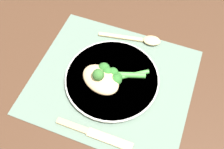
% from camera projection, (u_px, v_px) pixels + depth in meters
% --- Properties ---
extents(ground_plane, '(3.00, 3.00, 0.00)m').
position_uv_depth(ground_plane, '(112.00, 81.00, 0.67)').
color(ground_plane, '#422819').
extents(placemat, '(0.40, 0.35, 0.00)m').
position_uv_depth(placemat, '(112.00, 81.00, 0.67)').
color(placemat, slate).
rests_on(placemat, ground_plane).
extents(plate, '(0.24, 0.24, 0.01)m').
position_uv_depth(plate, '(112.00, 79.00, 0.66)').
color(plate, silver).
rests_on(plate, placemat).
extents(chicken_fillet, '(0.12, 0.10, 0.03)m').
position_uv_depth(chicken_fillet, '(101.00, 79.00, 0.64)').
color(chicken_fillet, tan).
rests_on(chicken_fillet, plate).
extents(pesto_dollop_primary, '(0.03, 0.03, 0.03)m').
position_uv_depth(pesto_dollop_primary, '(98.00, 75.00, 0.62)').
color(pesto_dollop_primary, '#336628').
rests_on(pesto_dollop_primary, chicken_fillet).
extents(broccoli_stalk_front, '(0.12, 0.06, 0.03)m').
position_uv_depth(broccoli_stalk_front, '(109.00, 72.00, 0.65)').
color(broccoli_stalk_front, green).
rests_on(broccoli_stalk_front, plate).
extents(broccoli_stalk_left, '(0.09, 0.08, 0.03)m').
position_uv_depth(broccoli_stalk_left, '(118.00, 76.00, 0.64)').
color(broccoli_stalk_left, green).
rests_on(broccoli_stalk_left, plate).
extents(knife, '(0.18, 0.02, 0.01)m').
position_uv_depth(knife, '(93.00, 133.00, 0.59)').
color(knife, tan).
rests_on(knife, placemat).
extents(spoon, '(0.18, 0.05, 0.01)m').
position_uv_depth(spoon, '(144.00, 40.00, 0.73)').
color(spoon, tan).
rests_on(spoon, placemat).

